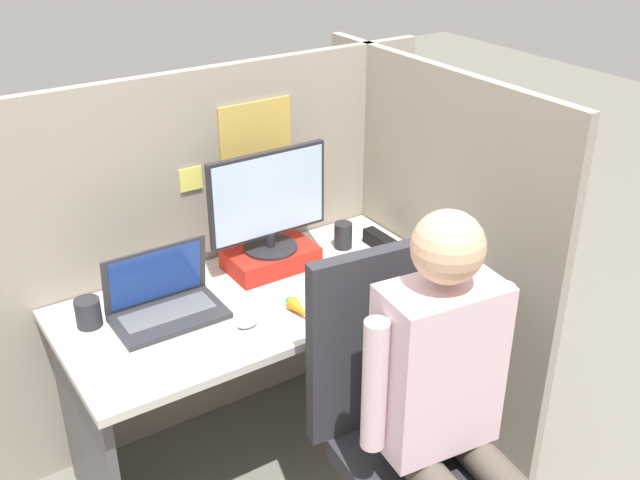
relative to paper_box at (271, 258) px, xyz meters
name	(u,v)px	position (x,y,z in m)	size (l,w,h in m)	color
cubicle_panel_back	(214,253)	(-0.14, 0.21, -0.03)	(1.89, 0.05, 1.45)	gray
cubicle_panel_right	(428,249)	(0.58, -0.22, -0.04)	(0.04, 1.31, 1.45)	gray
desk	(261,338)	(-0.14, -0.16, -0.22)	(1.39, 0.67, 0.72)	beige
paper_box	(271,258)	(0.00, 0.00, 0.00)	(0.33, 0.21, 0.08)	red
monitor	(268,201)	(0.00, 0.00, 0.23)	(0.47, 0.20, 0.38)	#232328
laptop	(165,304)	(-0.46, -0.10, 0.01)	(0.36, 0.22, 0.24)	#2D2D33
mouse	(248,323)	(-0.27, -0.31, -0.02)	(0.07, 0.04, 0.03)	silver
stapler	(379,241)	(0.44, -0.10, -0.01)	(0.05, 0.16, 0.06)	black
carrot_toy	(299,309)	(-0.09, -0.34, -0.02)	(0.05, 0.13, 0.05)	orange
office_chair	(404,424)	(0.00, -0.80, -0.22)	(0.54, 0.59, 1.09)	#2D2D33
person	(449,395)	(0.02, -0.96, -0.01)	(0.48, 0.44, 1.30)	brown
coffee_mug	(343,235)	(0.32, -0.02, 0.01)	(0.07, 0.07, 0.10)	#232328
pen_cup	(88,313)	(-0.70, -0.02, 0.01)	(0.08, 0.08, 0.10)	#28282D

